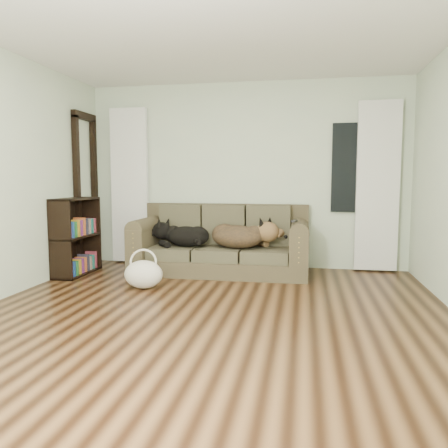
% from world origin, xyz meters
% --- Properties ---
extents(floor, '(5.00, 5.00, 0.00)m').
position_xyz_m(floor, '(0.00, 0.00, 0.00)').
color(floor, black).
rests_on(floor, ground).
extents(ceiling, '(5.00, 5.00, 0.00)m').
position_xyz_m(ceiling, '(0.00, 0.00, 2.60)').
color(ceiling, white).
rests_on(ceiling, ground).
extents(wall_back, '(4.50, 0.04, 2.60)m').
position_xyz_m(wall_back, '(0.00, 2.50, 1.30)').
color(wall_back, beige).
rests_on(wall_back, ground).
extents(curtain_left, '(0.55, 0.08, 2.25)m').
position_xyz_m(curtain_left, '(-1.70, 2.42, 1.15)').
color(curtain_left, white).
rests_on(curtain_left, ground).
extents(curtain_right, '(0.55, 0.08, 2.25)m').
position_xyz_m(curtain_right, '(1.80, 2.42, 1.15)').
color(curtain_right, white).
rests_on(curtain_right, ground).
extents(window_pane, '(0.50, 0.03, 1.20)m').
position_xyz_m(window_pane, '(1.45, 2.47, 1.40)').
color(window_pane, black).
rests_on(window_pane, wall_back).
extents(door_casing, '(0.07, 0.60, 2.10)m').
position_xyz_m(door_casing, '(-2.20, 2.05, 1.05)').
color(door_casing, black).
rests_on(door_casing, ground).
extents(sofa, '(2.31, 1.00, 0.95)m').
position_xyz_m(sofa, '(-0.25, 1.97, 0.45)').
color(sofa, '#3A3524').
rests_on(sofa, floor).
extents(dog_black_lab, '(0.79, 0.70, 0.28)m').
position_xyz_m(dog_black_lab, '(-0.74, 1.94, 0.48)').
color(dog_black_lab, black).
rests_on(dog_black_lab, sofa).
extents(dog_shepherd, '(0.91, 0.80, 0.33)m').
position_xyz_m(dog_shepherd, '(0.03, 1.93, 0.49)').
color(dog_shepherd, black).
rests_on(dog_shepherd, sofa).
extents(tv_remote, '(0.09, 0.21, 0.02)m').
position_xyz_m(tv_remote, '(0.72, 1.79, 0.73)').
color(tv_remote, black).
rests_on(tv_remote, sofa).
extents(tote_bag, '(0.46, 0.36, 0.32)m').
position_xyz_m(tote_bag, '(-0.95, 0.97, 0.16)').
color(tote_bag, silver).
rests_on(tote_bag, floor).
extents(bookshelf, '(0.33, 0.81, 1.01)m').
position_xyz_m(bookshelf, '(-2.09, 1.53, 0.50)').
color(bookshelf, black).
rests_on(bookshelf, floor).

